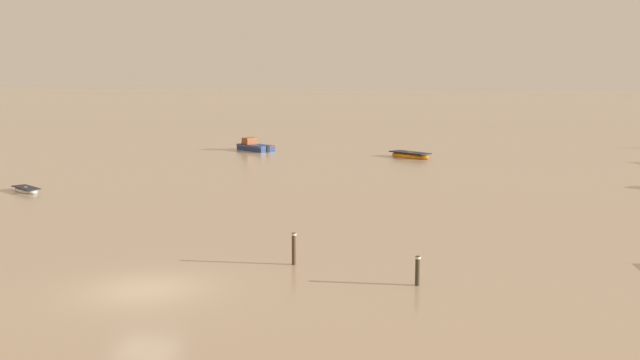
# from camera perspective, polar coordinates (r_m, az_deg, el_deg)

# --- Properties ---
(ground_plane) EXTENTS (800.00, 800.00, 0.00)m
(ground_plane) POSITION_cam_1_polar(r_m,az_deg,el_deg) (28.20, -13.61, -8.40)
(ground_plane) COLOR tan
(motorboat_moored_3) EXTENTS (5.29, 4.61, 2.00)m
(motorboat_moored_3) POSITION_cam_1_polar(r_m,az_deg,el_deg) (78.52, -5.44, 2.58)
(motorboat_moored_3) COLOR navy
(motorboat_moored_3) RESTS_ON ground
(rowboat_moored_1) EXTENTS (4.74, 4.21, 0.75)m
(rowboat_moored_1) POSITION_cam_1_polar(r_m,az_deg,el_deg) (71.65, 7.12, 1.93)
(rowboat_moored_1) COLOR orange
(rowboat_moored_1) RESTS_ON ground
(rowboat_moored_2) EXTENTS (3.03, 2.51, 0.47)m
(rowboat_moored_2) POSITION_cam_1_polar(r_m,az_deg,el_deg) (54.02, -22.14, -0.73)
(rowboat_moored_2) COLOR white
(rowboat_moored_2) RESTS_ON ground
(mooring_post_left) EXTENTS (0.22, 0.22, 1.27)m
(mooring_post_left) POSITION_cam_1_polar(r_m,az_deg,el_deg) (28.08, 7.69, -7.13)
(mooring_post_left) COLOR #3B3323
(mooring_post_left) RESTS_ON ground
(mooring_post_right) EXTENTS (0.22, 0.22, 1.53)m
(mooring_post_right) POSITION_cam_1_polar(r_m,az_deg,el_deg) (30.81, -2.07, -5.48)
(mooring_post_right) COLOR #473323
(mooring_post_right) RESTS_ON ground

